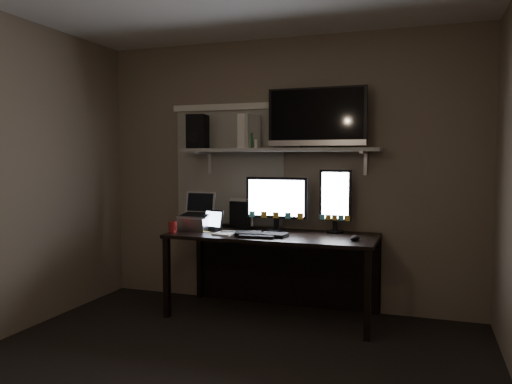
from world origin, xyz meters
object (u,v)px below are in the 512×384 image
at_px(desk, 276,251).
at_px(monitor_portrait, 335,201).
at_px(tv, 317,118).
at_px(keyboard, 261,234).
at_px(game_console, 249,131).
at_px(cup, 173,227).
at_px(mouse, 355,238).
at_px(monitor_landscape, 276,204).
at_px(laptop, 196,212).
at_px(tablet, 214,220).
at_px(speaker, 198,132).

distance_m(desk, monitor_portrait, 0.69).
bearing_deg(monitor_portrait, tv, -171.18).
distance_m(keyboard, game_console, 0.97).
relative_size(keyboard, cup, 4.42).
relative_size(cup, game_console, 0.34).
bearing_deg(mouse, tv, 153.54).
height_order(desk, tv, tv).
height_order(monitor_landscape, monitor_portrait, monitor_portrait).
relative_size(monitor_portrait, game_console, 1.85).
xyz_separation_m(mouse, laptop, (-1.47, 0.12, 0.15)).
bearing_deg(tablet, mouse, 11.59).
distance_m(monitor_portrait, mouse, 0.50).
distance_m(desk, monitor_landscape, 0.43).
xyz_separation_m(laptop, speaker, (-0.06, 0.18, 0.74)).
distance_m(keyboard, cup, 0.80).
relative_size(desk, laptop, 5.32).
bearing_deg(cup, laptop, 64.14).
xyz_separation_m(mouse, game_console, (-1.01, 0.29, 0.88)).
distance_m(tablet, laptop, 0.19).
bearing_deg(tablet, cup, -123.21).
height_order(tablet, speaker, speaker).
bearing_deg(game_console, mouse, -0.55).
xyz_separation_m(tablet, laptop, (-0.18, -0.01, 0.07)).
relative_size(cup, speaker, 0.33).
relative_size(monitor_landscape, laptop, 1.69).
distance_m(tv, speaker, 1.14).
distance_m(laptop, game_console, 0.88).
height_order(desk, speaker, speaker).
distance_m(desk, cup, 0.95).
bearing_deg(tv, mouse, -39.24).
height_order(laptop, game_console, game_console).
relative_size(laptop, tv, 0.38).
bearing_deg(laptop, tablet, 5.04).
distance_m(tablet, tv, 1.30).
bearing_deg(monitor_landscape, speaker, -179.85).
bearing_deg(mouse, monitor_portrait, 136.87).
distance_m(laptop, cup, 0.28).
xyz_separation_m(desk, mouse, (0.73, -0.24, 0.20)).
height_order(monitor_landscape, cup, monitor_landscape).
height_order(laptop, cup, laptop).
bearing_deg(tablet, tv, 31.18).
height_order(monitor_landscape, mouse, monitor_landscape).
relative_size(laptop, game_console, 1.10).
height_order(desk, game_console, game_console).
bearing_deg(speaker, tablet, -46.95).
bearing_deg(cup, monitor_portrait, 19.28).
height_order(keyboard, speaker, speaker).
height_order(tablet, tv, tv).
relative_size(monitor_portrait, tablet, 2.61).
xyz_separation_m(monitor_portrait, cup, (-1.36, -0.47, -0.23)).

